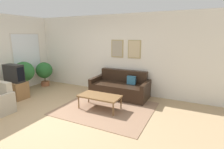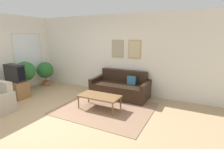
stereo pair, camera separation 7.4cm
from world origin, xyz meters
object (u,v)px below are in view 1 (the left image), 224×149
object	(u,v)px
couch	(120,88)
coffee_table	(100,97)
tv	(14,73)
potted_plant_tall	(24,72)

from	to	relation	value
couch	coffee_table	distance (m)	1.20
couch	coffee_table	world-z (taller)	couch
tv	potted_plant_tall	size ratio (longest dim) A/B	0.62
couch	potted_plant_tall	xyz separation A→B (m)	(-3.29, -1.04, 0.42)
coffee_table	couch	bearing A→B (deg)	85.44
coffee_table	potted_plant_tall	xyz separation A→B (m)	(-3.20, 0.16, 0.35)
couch	tv	world-z (taller)	tv
coffee_table	tv	world-z (taller)	tv
coffee_table	tv	size ratio (longest dim) A/B	1.69
couch	tv	size ratio (longest dim) A/B	2.76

